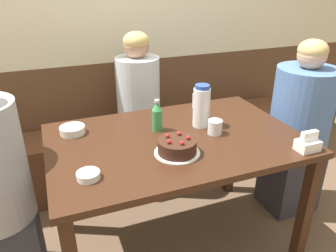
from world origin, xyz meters
name	(u,v)px	position (x,y,z in m)	size (l,w,h in m)	color
ground_plane	(174,244)	(0.00, 0.00, 0.00)	(12.00, 12.00, 0.00)	brown
back_wall	(123,21)	(0.00, 1.05, 1.25)	(4.80, 0.04, 2.50)	brown
bench_seat	(136,152)	(0.00, 0.83, 0.24)	(2.79, 0.38, 0.48)	#56331E
dining_table	(175,153)	(0.00, 0.00, 0.67)	(1.34, 0.88, 0.77)	#381E11
birthday_cake	(177,147)	(-0.06, -0.16, 0.80)	(0.23, 0.23, 0.09)	white
water_pitcher	(201,106)	(0.20, 0.09, 0.89)	(0.10, 0.10, 0.25)	white
soju_bottle	(157,116)	(-0.06, 0.12, 0.85)	(0.06, 0.06, 0.18)	#388E4C
napkin_holder	(308,143)	(0.56, -0.37, 0.81)	(0.11, 0.08, 0.11)	white
bowl_soup_white	(72,130)	(-0.51, 0.25, 0.79)	(0.14, 0.14, 0.04)	white
bowl_rice_small	(88,175)	(-0.50, -0.22, 0.78)	(0.10, 0.10, 0.03)	white
glass_water_tall	(215,127)	(0.22, -0.03, 0.81)	(0.08, 0.08, 0.08)	silver
glass_tumbler_short	(197,101)	(0.30, 0.34, 0.82)	(0.06, 0.06, 0.10)	silver
person_teal_shirt	(140,121)	(0.00, 0.70, 0.57)	(0.31, 0.34, 1.23)	#33333D
person_grey_tee	(298,131)	(0.93, 0.08, 0.61)	(0.39, 0.39, 1.22)	#33333D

